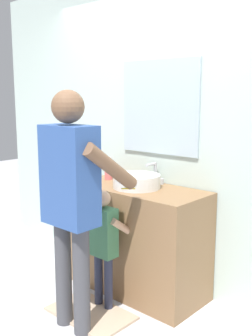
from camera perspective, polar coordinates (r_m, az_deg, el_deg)
ground_plane at (r=3.40m, az=-1.79°, el=-18.54°), size 14.00×14.00×0.00m
back_wall at (r=3.47m, az=5.25°, el=5.47°), size 4.40×0.10×2.70m
vanity_cabinet at (r=3.42m, az=1.72°, el=-10.12°), size 1.15×0.54×0.90m
sink_basin at (r=3.26m, az=1.54°, el=-1.85°), size 0.39×0.39×0.11m
faucet at (r=3.43m, az=4.06°, el=-0.85°), size 0.18×0.14×0.18m
toothbrush_cup at (r=3.59m, az=-2.51°, el=-0.77°), size 0.07×0.07×0.21m
bath_mat at (r=3.25m, az=-5.05°, el=-19.90°), size 0.64×0.40×0.02m
child_toddler at (r=3.10m, az=-3.17°, el=-10.02°), size 0.29×0.29×0.94m
adult_parent at (r=2.74m, az=-7.71°, el=-3.17°), size 0.52×0.55×1.68m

